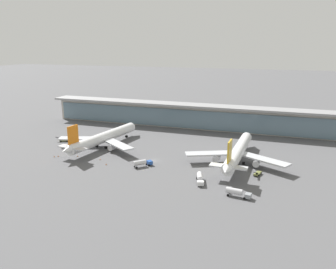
% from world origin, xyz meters
% --- Properties ---
extents(ground_plane, '(1200.00, 1200.00, 0.00)m').
position_xyz_m(ground_plane, '(0.00, 0.00, 0.00)').
color(ground_plane, '#515154').
extents(airliner_left_stand, '(44.63, 58.53, 15.61)m').
position_xyz_m(airliner_left_stand, '(-31.71, 10.50, 4.91)').
color(airliner_left_stand, white).
rests_on(airliner_left_stand, ground).
extents(airliner_centre_stand, '(45.08, 58.55, 15.61)m').
position_xyz_m(airliner_centre_stand, '(35.88, 9.15, 4.91)').
color(airliner_centre_stand, white).
rests_on(airliner_centre_stand, ground).
extents(service_truck_near_nose_grey, '(8.82, 3.46, 2.95)m').
position_xyz_m(service_truck_near_nose_grey, '(40.74, -25.89, 1.71)').
color(service_truck_near_nose_grey, gray).
rests_on(service_truck_near_nose_grey, ground).
extents(service_truck_under_wing_white, '(4.69, 8.88, 2.95)m').
position_xyz_m(service_truck_under_wing_white, '(25.60, -17.61, 1.71)').
color(service_truck_under_wing_white, silver).
rests_on(service_truck_under_wing_white, ground).
extents(service_truck_mid_apron_red, '(3.26, 2.54, 2.05)m').
position_xyz_m(service_truck_mid_apron_red, '(-43.58, 3.49, 0.87)').
color(service_truck_mid_apron_red, '#B21E1E').
rests_on(service_truck_mid_apron_red, ground).
extents(service_truck_by_tail_blue, '(7.38, 7.93, 2.95)m').
position_xyz_m(service_truck_by_tail_blue, '(-1.95, -9.16, 1.71)').
color(service_truck_by_tail_blue, '#234C9E').
rests_on(service_truck_by_tail_blue, ground).
extents(service_truck_on_taxiway_olive, '(3.12, 6.92, 2.70)m').
position_xyz_m(service_truck_on_taxiway_olive, '(45.51, -3.32, 0.81)').
color(service_truck_on_taxiway_olive, olive).
rests_on(service_truck_on_taxiway_olive, ground).
extents(service_truck_at_far_stand_olive, '(6.83, 3.71, 2.70)m').
position_xyz_m(service_truck_at_far_stand_olive, '(-56.71, 12.48, 0.81)').
color(service_truck_at_far_stand_olive, olive).
rests_on(service_truck_at_far_stand_olive, ground).
extents(terminal_building, '(188.75, 12.80, 15.20)m').
position_xyz_m(terminal_building, '(0.00, 64.69, 7.87)').
color(terminal_building, '#B2ADA3').
rests_on(terminal_building, ground).
extents(safety_cone_alpha, '(0.62, 0.62, 0.70)m').
position_xyz_m(safety_cone_alpha, '(-45.26, -10.80, 0.32)').
color(safety_cone_alpha, orange).
rests_on(safety_cone_alpha, ground).
extents(safety_cone_bravo, '(0.62, 0.62, 0.70)m').
position_xyz_m(safety_cone_bravo, '(-17.35, -12.35, 0.32)').
color(safety_cone_bravo, orange).
rests_on(safety_cone_bravo, ground).
extents(safety_cone_charlie, '(0.62, 0.62, 0.70)m').
position_xyz_m(safety_cone_charlie, '(-35.46, -6.76, 0.32)').
color(safety_cone_charlie, orange).
rests_on(safety_cone_charlie, ground).
extents(safety_cone_delta, '(0.62, 0.62, 0.70)m').
position_xyz_m(safety_cone_delta, '(-23.18, -7.37, 0.32)').
color(safety_cone_delta, orange).
rests_on(safety_cone_delta, ground).
extents(safety_cone_echo, '(0.62, 0.62, 0.70)m').
position_xyz_m(safety_cone_echo, '(-43.89, -9.74, 0.32)').
color(safety_cone_echo, orange).
rests_on(safety_cone_echo, ground).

